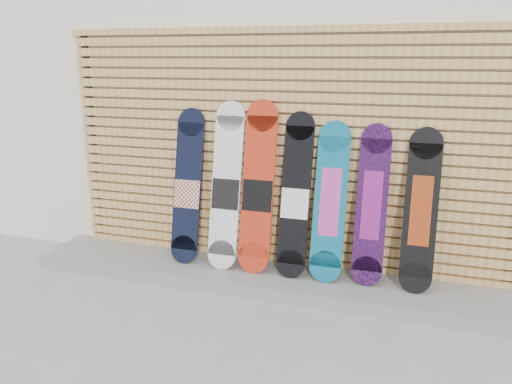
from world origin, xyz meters
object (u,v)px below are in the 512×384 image
snowboard_0 (188,187)px  snowboard_4 (330,202)px  snowboard_2 (258,188)px  snowboard_1 (226,187)px  snowboard_3 (295,197)px  snowboard_6 (421,211)px  snowboard_5 (372,205)px

snowboard_0 → snowboard_4: size_ratio=1.05×
snowboard_2 → snowboard_4: size_ratio=1.12×
snowboard_1 → snowboard_3: bearing=0.4°
snowboard_0 → snowboard_6: bearing=0.2°
snowboard_0 → snowboard_2: bearing=-0.4°
snowboard_3 → snowboard_5: bearing=2.1°
snowboard_0 → snowboard_3: size_ratio=1.00×
snowboard_0 → snowboard_3: 1.05m
snowboard_3 → snowboard_5: size_ratio=1.06×
snowboard_3 → snowboard_6: snowboard_3 is taller
snowboard_4 → snowboard_0: bearing=180.0°
snowboard_1 → snowboard_3: (0.66, 0.00, -0.04)m
snowboard_1 → snowboard_5: snowboard_1 is taller
snowboard_3 → snowboard_6: size_ratio=1.07×
snowboard_2 → snowboard_5: snowboard_2 is taller
snowboard_0 → snowboard_1: 0.40m
snowboard_4 → snowboard_5: bearing=3.2°
snowboard_1 → snowboard_3: size_ratio=1.05×
snowboard_0 → snowboard_6: snowboard_0 is taller
snowboard_5 → snowboard_6: snowboard_5 is taller
snowboard_1 → snowboard_2: size_ratio=0.99×
snowboard_0 → snowboard_6: 2.12m
snowboard_4 → snowboard_6: bearing=0.6°
snowboard_3 → snowboard_5: snowboard_3 is taller
snowboard_1 → snowboard_2: snowboard_2 is taller
snowboard_4 → snowboard_5: (0.35, 0.02, -0.00)m
snowboard_2 → snowboard_6: 1.42m
snowboard_1 → snowboard_5: (1.32, 0.03, -0.07)m
snowboard_0 → snowboard_5: snowboard_0 is taller
snowboard_4 → snowboard_6: 0.76m
snowboard_1 → snowboard_4: bearing=0.6°
snowboard_0 → snowboard_1: bearing=-1.5°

